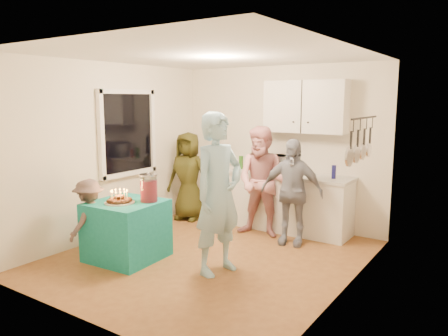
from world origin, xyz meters
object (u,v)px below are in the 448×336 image
Objects in this scene: microwave at (271,163)px; woman_back_right at (291,192)px; punch_jar at (149,189)px; man_birthday at (218,194)px; woman_back_left at (188,176)px; party_table at (127,230)px; woman_back_center at (263,182)px; counter at (281,203)px; child_near_left at (89,220)px.

woman_back_right is at bearing -51.75° from microwave.
man_birthday is at bearing 7.21° from punch_jar.
woman_back_right reaches higher than punch_jar.
woman_back_left is (-1.41, -0.37, -0.29)m from microwave.
woman_back_right reaches higher than party_table.
woman_back_right is (0.51, -0.09, -0.07)m from woman_back_center.
man_birthday reaches higher than party_table.
woman_back_left is at bearing 105.00° from party_table.
woman_back_left reaches higher than counter.
microwave is at bearing 94.00° from woman_back_center.
woman_back_left is (-1.77, 1.65, -0.21)m from man_birthday.
punch_jar is at bearing -123.60° from woman_back_center.
counter reaches higher than party_table.
microwave is at bearing 141.36° from child_near_left.
woman_back_right is (0.63, -0.58, -0.29)m from microwave.
woman_back_center is (-0.24, 1.52, -0.13)m from man_birthday.
child_near_left is (-1.61, -0.59, -0.43)m from man_birthday.
woman_back_left reaches higher than microwave.
microwave is (-0.19, 0.00, 0.62)m from counter.
woman_back_center is (0.76, 1.65, -0.09)m from punch_jar.
party_table is 0.56× the size of woman_back_left.
woman_back_center is (-0.08, -0.49, 0.41)m from counter.
microwave is 0.30× the size of woman_back_center.
woman_back_right is (0.27, 1.44, -0.20)m from man_birthday.
microwave is 0.90m from woman_back_right.
child_near_left is at bearing -124.78° from microwave.
counter is at bearing 72.32° from woman_back_center.
counter is 0.65m from microwave.
party_table is 0.44× the size of man_birthday.
counter is 1.67m from woman_back_left.
microwave is at bearing 125.37° from woman_back_right.
woman_back_right is at bearing -14.27° from woman_back_left.
woman_back_right is 1.43× the size of child_near_left.
woman_back_right reaches higher than microwave.
punch_jar is at bearing -75.03° from woman_back_left.
woman_back_right is at bearing 48.88° from party_table.
woman_back_center is at bearing 65.38° from punch_jar.
punch_jar reaches higher than party_table.
counter is 6.47× the size of punch_jar.
microwave is 0.47× the size of child_near_left.
punch_jar is 0.18× the size of man_birthday.
woman_back_right is (2.04, -0.21, 0.00)m from woman_back_left.
man_birthday is at bearing -85.25° from counter.
party_table is at bearing -120.13° from microwave.
child_near_left is at bearing -141.17° from party_table.
woman_back_center is (1.00, 1.82, 0.46)m from party_table.
woman_back_center is at bearing 61.19° from party_table.
man_birthday is at bearing 13.54° from party_table.
woman_back_left is (-0.52, 1.95, 0.38)m from party_table.
punch_jar is 2.02m from woman_back_right.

